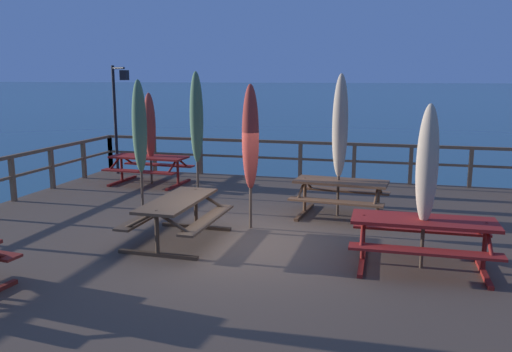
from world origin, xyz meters
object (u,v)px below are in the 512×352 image
object	(u,v)px
patio_umbrella_tall_front	(139,127)
lamp_post_hooked	(118,103)
picnic_table_front_left	(178,211)
patio_umbrella_tall_mid_left	(340,127)
picnic_table_back_right	(341,190)
picnic_table_mid_left	(149,164)
picnic_table_front_right	(423,232)
patio_umbrella_short_mid	(150,126)
patio_umbrella_tall_mid_right	(427,165)
patio_umbrella_short_back	(250,138)
patio_umbrella_tall_back_left	(197,118)

from	to	relation	value
patio_umbrella_tall_front	lamp_post_hooked	xyz separation A→B (m)	(-2.47, 3.50, 0.32)
picnic_table_front_left	patio_umbrella_tall_mid_left	xyz separation A→B (m)	(2.55, 2.45, 1.31)
picnic_table_back_right	picnic_table_mid_left	bearing A→B (deg)	158.99
picnic_table_front_right	patio_umbrella_tall_mid_left	size ratio (longest dim) A/B	0.73
picnic_table_back_right	picnic_table_mid_left	xyz separation A→B (m)	(-5.37, 2.06, 0.01)
picnic_table_front_left	patio_umbrella_tall_mid_left	world-z (taller)	patio_umbrella_tall_mid_left
patio_umbrella_tall_mid_left	patio_umbrella_tall_front	size ratio (longest dim) A/B	1.04
patio_umbrella_short_mid	patio_umbrella_tall_front	world-z (taller)	patio_umbrella_tall_front
picnic_table_front_left	picnic_table_back_right	bearing A→B (deg)	42.62
patio_umbrella_tall_mid_right	patio_umbrella_short_back	bearing A→B (deg)	155.79
picnic_table_front_left	patio_umbrella_tall_front	xyz separation A→B (m)	(-1.74, 2.06, 1.23)
picnic_table_front_right	patio_umbrella_tall_mid_left	world-z (taller)	patio_umbrella_tall_mid_left
patio_umbrella_short_back	patio_umbrella_tall_back_left	bearing A→B (deg)	130.98
patio_umbrella_short_back	patio_umbrella_tall_front	xyz separation A→B (m)	(-2.77, 0.94, 0.05)
picnic_table_front_right	patio_umbrella_tall_back_left	size ratio (longest dim) A/B	0.71
patio_umbrella_short_back	picnic_table_mid_left	bearing A→B (deg)	138.47
picnic_table_back_right	picnic_table_mid_left	size ratio (longest dim) A/B	0.94
patio_umbrella_tall_mid_left	patio_umbrella_tall_front	bearing A→B (deg)	-174.72
patio_umbrella_tall_front	patio_umbrella_short_back	bearing A→B (deg)	-18.81
lamp_post_hooked	patio_umbrella_tall_front	bearing A→B (deg)	-54.80
patio_umbrella_tall_mid_left	lamp_post_hooked	bearing A→B (deg)	155.37
lamp_post_hooked	picnic_table_mid_left	bearing A→B (deg)	-36.91
patio_umbrella_tall_mid_right	patio_umbrella_tall_back_left	distance (m)	6.21
picnic_table_back_right	patio_umbrella_tall_front	distance (m)	4.54
picnic_table_front_left	patio_umbrella_tall_back_left	xyz separation A→B (m)	(-0.92, 3.35, 1.35)
picnic_table_front_right	patio_umbrella_tall_mid_right	distance (m)	1.03
picnic_table_front_left	patio_umbrella_tall_mid_right	world-z (taller)	patio_umbrella_tall_mid_right
picnic_table_back_right	picnic_table_front_left	world-z (taller)	same
patio_umbrella_short_back	patio_umbrella_tall_mid_right	size ratio (longest dim) A/B	1.10
patio_umbrella_tall_mid_right	lamp_post_hooked	bearing A→B (deg)	144.99
picnic_table_front_right	picnic_table_back_right	bearing A→B (deg)	119.45
picnic_table_mid_left	patio_umbrella_tall_back_left	xyz separation A→B (m)	(1.84, -1.11, 1.35)
picnic_table_front_right	patio_umbrella_tall_mid_left	distance (m)	3.38
patio_umbrella_short_back	picnic_table_front_left	bearing A→B (deg)	-132.52
picnic_table_mid_left	patio_umbrella_tall_mid_left	distance (m)	5.82
patio_umbrella_tall_mid_right	patio_umbrella_tall_front	xyz separation A→B (m)	(-5.85, 2.33, 0.21)
patio_umbrella_tall_mid_left	lamp_post_hooked	world-z (taller)	lamp_post_hooked
picnic_table_front_right	patio_umbrella_short_back	world-z (taller)	patio_umbrella_short_back
patio_umbrella_tall_mid_left	patio_umbrella_short_mid	world-z (taller)	patio_umbrella_tall_mid_left
patio_umbrella_tall_mid_left	lamp_post_hooked	xyz separation A→B (m)	(-6.76, 3.10, 0.24)
picnic_table_front_left	patio_umbrella_tall_mid_right	xyz separation A→B (m)	(4.11, -0.27, 1.03)
patio_umbrella_short_back	patio_umbrella_tall_front	bearing A→B (deg)	161.19
patio_umbrella_short_mid	picnic_table_mid_left	bearing A→B (deg)	-125.32
picnic_table_front_right	patio_umbrella_short_mid	size ratio (longest dim) A/B	0.87
patio_umbrella_short_back	patio_umbrella_tall_front	size ratio (longest dim) A/B	0.97
picnic_table_back_right	picnic_table_front_right	xyz separation A→B (m)	(1.50, -2.65, 0.01)
patio_umbrella_tall_mid_right	picnic_table_mid_left	bearing A→B (deg)	145.41
patio_umbrella_short_back	patio_umbrella_tall_front	world-z (taller)	patio_umbrella_tall_front
patio_umbrella_tall_back_left	patio_umbrella_tall_front	world-z (taller)	patio_umbrella_tall_back_left
picnic_table_front_right	patio_umbrella_tall_back_left	bearing A→B (deg)	144.39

